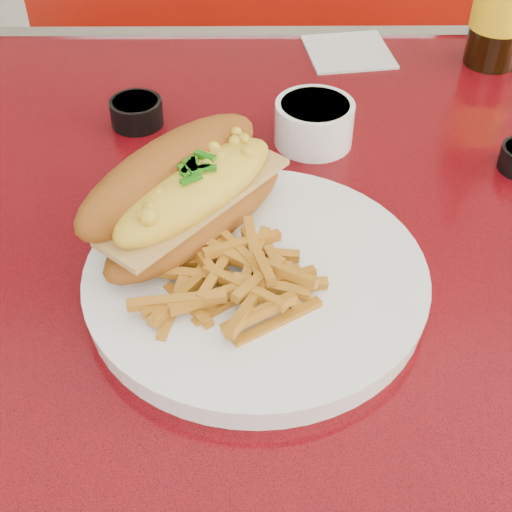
{
  "coord_description": "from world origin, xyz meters",
  "views": [
    {
      "loc": [
        -0.1,
        -0.58,
        1.22
      ],
      "look_at": [
        -0.1,
        -0.12,
        0.81
      ],
      "focal_mm": 50.0,
      "sensor_mm": 36.0,
      "label": 1
    }
  ],
  "objects_px": {
    "diner_table": "(339,312)",
    "fork": "(270,208)",
    "booth_bench_far": "(295,152)",
    "sauce_cup_left": "(136,111)",
    "dinner_plate": "(256,279)",
    "gravy_ramekin": "(314,122)",
    "mac_hoagie": "(187,193)"
  },
  "relations": [
    {
      "from": "diner_table",
      "to": "fork",
      "type": "distance_m",
      "value": 0.2
    },
    {
      "from": "booth_bench_far",
      "to": "sauce_cup_left",
      "type": "distance_m",
      "value": 0.86
    },
    {
      "from": "dinner_plate",
      "to": "gravy_ramekin",
      "type": "xyz_separation_m",
      "value": [
        0.07,
        0.24,
        0.01
      ]
    },
    {
      "from": "fork",
      "to": "gravy_ramekin",
      "type": "height_order",
      "value": "gravy_ramekin"
    },
    {
      "from": "diner_table",
      "to": "sauce_cup_left",
      "type": "bearing_deg",
      "value": 146.67
    },
    {
      "from": "mac_hoagie",
      "to": "booth_bench_far",
      "type": "bearing_deg",
      "value": 29.65
    },
    {
      "from": "diner_table",
      "to": "sauce_cup_left",
      "type": "distance_m",
      "value": 0.33
    },
    {
      "from": "booth_bench_far",
      "to": "gravy_ramekin",
      "type": "distance_m",
      "value": 0.86
    },
    {
      "from": "booth_bench_far",
      "to": "dinner_plate",
      "type": "xyz_separation_m",
      "value": [
        -0.1,
        -0.93,
        0.5
      ]
    },
    {
      "from": "mac_hoagie",
      "to": "fork",
      "type": "xyz_separation_m",
      "value": [
        0.08,
        0.03,
        -0.04
      ]
    },
    {
      "from": "sauce_cup_left",
      "to": "gravy_ramekin",
      "type": "bearing_deg",
      "value": -11.14
    },
    {
      "from": "booth_bench_far",
      "to": "fork",
      "type": "xyz_separation_m",
      "value": [
        -0.08,
        -0.84,
        0.5
      ]
    },
    {
      "from": "booth_bench_far",
      "to": "gravy_ramekin",
      "type": "relative_size",
      "value": 10.2
    },
    {
      "from": "dinner_plate",
      "to": "sauce_cup_left",
      "type": "xyz_separation_m",
      "value": [
        -0.14,
        0.28,
        0.0
      ]
    },
    {
      "from": "booth_bench_far",
      "to": "gravy_ramekin",
      "type": "xyz_separation_m",
      "value": [
        -0.03,
        -0.69,
        0.51
      ]
    },
    {
      "from": "diner_table",
      "to": "mac_hoagie",
      "type": "distance_m",
      "value": 0.28
    },
    {
      "from": "diner_table",
      "to": "sauce_cup_left",
      "type": "xyz_separation_m",
      "value": [
        -0.24,
        0.16,
        0.18
      ]
    },
    {
      "from": "diner_table",
      "to": "dinner_plate",
      "type": "xyz_separation_m",
      "value": [
        -0.1,
        -0.12,
        0.17
      ]
    },
    {
      "from": "gravy_ramekin",
      "to": "sauce_cup_left",
      "type": "xyz_separation_m",
      "value": [
        -0.21,
        0.04,
        -0.01
      ]
    },
    {
      "from": "mac_hoagie",
      "to": "sauce_cup_left",
      "type": "height_order",
      "value": "mac_hoagie"
    },
    {
      "from": "sauce_cup_left",
      "to": "fork",
      "type": "bearing_deg",
      "value": -51.17
    },
    {
      "from": "sauce_cup_left",
      "to": "diner_table",
      "type": "bearing_deg",
      "value": -33.33
    },
    {
      "from": "mac_hoagie",
      "to": "fork",
      "type": "height_order",
      "value": "mac_hoagie"
    },
    {
      "from": "fork",
      "to": "sauce_cup_left",
      "type": "bearing_deg",
      "value": 19.56
    },
    {
      "from": "gravy_ramekin",
      "to": "mac_hoagie",
      "type": "bearing_deg",
      "value": -125.93
    },
    {
      "from": "booth_bench_far",
      "to": "dinner_plate",
      "type": "distance_m",
      "value": 1.06
    },
    {
      "from": "mac_hoagie",
      "to": "fork",
      "type": "distance_m",
      "value": 0.09
    },
    {
      "from": "diner_table",
      "to": "sauce_cup_left",
      "type": "relative_size",
      "value": 16.68
    },
    {
      "from": "dinner_plate",
      "to": "fork",
      "type": "relative_size",
      "value": 2.51
    },
    {
      "from": "fork",
      "to": "booth_bench_far",
      "type": "bearing_deg",
      "value": -25.02
    },
    {
      "from": "gravy_ramekin",
      "to": "sauce_cup_left",
      "type": "bearing_deg",
      "value": 168.86
    },
    {
      "from": "diner_table",
      "to": "booth_bench_far",
      "type": "relative_size",
      "value": 1.03
    }
  ]
}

